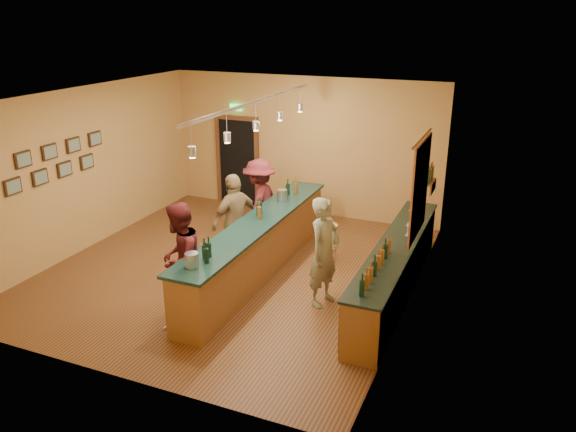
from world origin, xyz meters
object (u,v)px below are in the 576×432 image
at_px(bartender, 324,252).
at_px(customer_b, 235,220).
at_px(customer_c, 259,203).
at_px(tasting_bar, 258,244).
at_px(back_counter, 395,268).
at_px(bar_stool, 329,232).
at_px(customer_a, 180,259).

distance_m(bartender, customer_b, 2.16).
height_order(bartender, customer_c, same).
height_order(tasting_bar, customer_c, customer_c).
xyz_separation_m(bartender, customer_b, (-2.02, 0.77, -0.02)).
distance_m(customer_b, customer_c, 1.01).
height_order(back_counter, tasting_bar, tasting_bar).
xyz_separation_m(customer_b, bar_stool, (1.54, 0.84, -0.30)).
xyz_separation_m(tasting_bar, customer_b, (-0.57, 0.23, 0.29)).
distance_m(back_counter, customer_a, 3.56).
xyz_separation_m(tasting_bar, bar_stool, (0.97, 1.07, -0.01)).
bearing_deg(back_counter, customer_c, 160.70).
height_order(bartender, bar_stool, bartender).
height_order(back_counter, customer_b, customer_b).
bearing_deg(bar_stool, tasting_bar, -132.27).
xyz_separation_m(bartender, customer_a, (-1.99, -1.12, -0.00)).
xyz_separation_m(back_counter, customer_b, (-3.03, 0.05, 0.41)).
bearing_deg(bar_stool, customer_c, 173.68).
distance_m(back_counter, bar_stool, 1.74).
bearing_deg(tasting_bar, bartender, -20.73).
xyz_separation_m(back_counter, customer_c, (-3.02, 1.06, 0.42)).
bearing_deg(tasting_bar, bar_stool, 47.73).
height_order(tasting_bar, customer_a, customer_a).
relative_size(bartender, customer_a, 1.00).
bearing_deg(customer_c, customer_b, -3.94).
bearing_deg(bar_stool, customer_b, -151.38).
height_order(bartender, customer_a, bartender).
bearing_deg(bartender, customer_b, 84.24).
relative_size(back_counter, customer_c, 2.50).
relative_size(back_counter, bar_stool, 6.18).
distance_m(tasting_bar, customer_b, 0.68).
relative_size(back_counter, tasting_bar, 0.89).
distance_m(bartender, bar_stool, 1.71).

